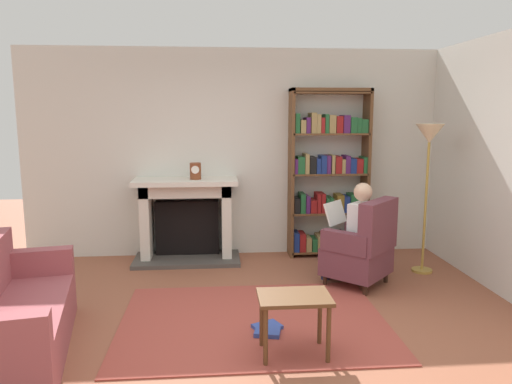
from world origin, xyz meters
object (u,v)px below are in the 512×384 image
object	(u,v)px
fireplace	(187,216)
armchair_reading	(362,248)
mantel_clock	(195,171)
seated_reader	(353,229)
bookshelf	(329,176)
floor_lamp	(429,147)
side_table	(294,305)
sofa_floral	(9,317)

from	to	relation	value
fireplace	armchair_reading	size ratio (longest dim) A/B	1.38
mantel_clock	seated_reader	distance (m)	2.07
bookshelf	floor_lamp	xyz separation A→B (m)	(0.98, -0.79, 0.43)
side_table	floor_lamp	xyz separation A→B (m)	(1.86, 1.87, 1.08)
armchair_reading	sofa_floral	bearing A→B (deg)	-24.08
armchair_reading	floor_lamp	distance (m)	1.43
fireplace	floor_lamp	distance (m)	3.07
seated_reader	floor_lamp	world-z (taller)	floor_lamp
seated_reader	side_table	size ratio (longest dim) A/B	2.04
sofa_floral	side_table	xyz separation A→B (m)	(2.20, -0.17, 0.09)
bookshelf	floor_lamp	bearing A→B (deg)	-39.16
sofa_floral	side_table	world-z (taller)	sofa_floral
fireplace	seated_reader	distance (m)	2.16
bookshelf	sofa_floral	distance (m)	4.04
side_table	sofa_floral	bearing A→B (deg)	175.66
fireplace	seated_reader	world-z (taller)	seated_reader
bookshelf	floor_lamp	size ratio (longest dim) A/B	1.25
fireplace	mantel_clock	size ratio (longest dim) A/B	6.50
sofa_floral	bookshelf	bearing A→B (deg)	-61.63
bookshelf	floor_lamp	world-z (taller)	bookshelf
side_table	armchair_reading	bearing A→B (deg)	56.12
seated_reader	sofa_floral	distance (m)	3.42
mantel_clock	bookshelf	size ratio (longest dim) A/B	0.09
fireplace	mantel_clock	world-z (taller)	mantel_clock
sofa_floral	floor_lamp	xyz separation A→B (m)	(4.06, 1.71, 1.17)
fireplace	seated_reader	size ratio (longest dim) A/B	1.17
sofa_floral	floor_lamp	bearing A→B (deg)	-77.89
bookshelf	seated_reader	distance (m)	1.19
armchair_reading	side_table	xyz separation A→B (m)	(-0.99, -1.48, -0.01)
mantel_clock	armchair_reading	world-z (taller)	mantel_clock
armchair_reading	seated_reader	distance (m)	0.23
mantel_clock	seated_reader	bearing A→B (deg)	-28.99
mantel_clock	bookshelf	xyz separation A→B (m)	(1.72, 0.14, -0.10)
side_table	floor_lamp	distance (m)	2.85
mantel_clock	side_table	distance (m)	2.77
seated_reader	sofa_floral	world-z (taller)	seated_reader
mantel_clock	sofa_floral	world-z (taller)	mantel_clock
mantel_clock	fireplace	bearing A→B (deg)	142.02
mantel_clock	bookshelf	distance (m)	1.73
bookshelf	sofa_floral	world-z (taller)	bookshelf
side_table	seated_reader	bearing A→B (deg)	59.80
mantel_clock	sofa_floral	bearing A→B (deg)	-119.83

